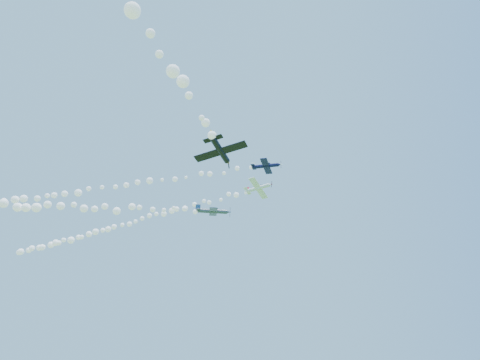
# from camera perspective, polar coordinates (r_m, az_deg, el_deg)

# --- Properties ---
(plane_white) EXTENTS (6.96, 7.21, 2.29)m
(plane_white) POSITION_cam_1_polar(r_m,az_deg,el_deg) (92.80, 2.63, -1.13)
(plane_white) COLOR white
(smoke_trail_white) EXTENTS (79.33, 32.29, 2.99)m
(smoke_trail_white) POSITION_cam_1_polar(r_m,az_deg,el_deg) (116.95, -17.44, -6.40)
(smoke_trail_white) COLOR white
(plane_navy) EXTENTS (6.15, 6.50, 2.11)m
(plane_navy) POSITION_cam_1_polar(r_m,az_deg,el_deg) (78.46, 3.75, 2.02)
(plane_navy) COLOR #0D0F3C
(smoke_trail_navy) EXTENTS (83.72, 11.23, 2.48)m
(smoke_trail_navy) POSITION_cam_1_polar(r_m,az_deg,el_deg) (94.93, -23.31, -1.67)
(smoke_trail_navy) COLOR white
(plane_grey) EXTENTS (7.30, 7.59, 2.39)m
(plane_grey) POSITION_cam_1_polar(r_m,az_deg,el_deg) (81.89, -3.86, -4.45)
(plane_grey) COLOR #3E485B
(smoke_trail_grey) EXTENTS (64.98, 16.65, 3.27)m
(smoke_trail_grey) POSITION_cam_1_polar(r_m,az_deg,el_deg) (88.63, -27.46, -3.28)
(smoke_trail_grey) COLOR white
(plane_black) EXTENTS (7.39, 7.02, 1.93)m
(plane_black) POSITION_cam_1_polar(r_m,az_deg,el_deg) (54.36, -2.79, 4.18)
(plane_black) COLOR black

